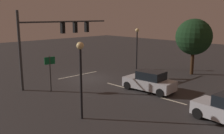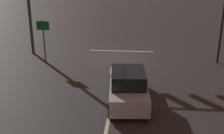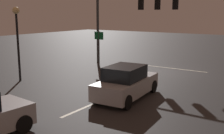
% 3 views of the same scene
% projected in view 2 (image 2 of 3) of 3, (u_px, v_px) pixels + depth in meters
% --- Properties ---
extents(ground_plane, '(80.00, 80.00, 0.00)m').
position_uv_depth(ground_plane, '(120.00, 57.00, 21.09)').
color(ground_plane, '#2D2B2B').
extents(lane_dash_far, '(0.16, 2.20, 0.01)m').
position_uv_depth(lane_dash_far, '(116.00, 77.00, 17.35)').
color(lane_dash_far, beige).
rests_on(lane_dash_far, ground_plane).
extents(lane_dash_mid, '(0.16, 2.20, 0.01)m').
position_uv_depth(lane_dash_mid, '(106.00, 132.00, 11.73)').
color(lane_dash_mid, beige).
rests_on(lane_dash_mid, ground_plane).
extents(stop_bar, '(5.00, 0.16, 0.01)m').
position_uv_depth(stop_bar, '(122.00, 51.00, 22.59)').
color(stop_bar, beige).
rests_on(stop_bar, ground_plane).
extents(car_approaching, '(2.20, 4.48, 1.70)m').
position_uv_depth(car_approaching, '(128.00, 87.00, 14.06)').
color(car_approaching, '#B7B7BC').
rests_on(car_approaching, ground_plane).
extents(street_lamp_left_kerb, '(0.44, 0.44, 4.76)m').
position_uv_depth(street_lamp_left_kerb, '(223.00, 14.00, 18.80)').
color(street_lamp_left_kerb, black).
rests_on(street_lamp_left_kerb, ground_plane).
extents(route_sign, '(0.90, 0.17, 2.94)m').
position_uv_depth(route_sign, '(43.00, 33.00, 19.35)').
color(route_sign, '#383A3D').
rests_on(route_sign, ground_plane).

